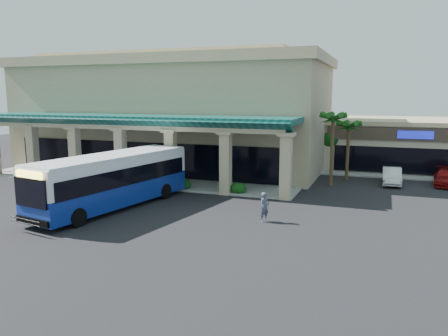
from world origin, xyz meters
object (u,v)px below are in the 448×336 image
at_px(pedestrian, 265,207).
at_px(car_white, 392,176).
at_px(transit_bus, 113,181).
at_px(car_red, 446,177).

bearing_deg(pedestrian, car_white, 5.67).
height_order(transit_bus, pedestrian, transit_bus).
bearing_deg(transit_bus, pedestrian, 12.05).
relative_size(transit_bus, pedestrian, 7.22).
distance_m(car_white, car_red, 4.32).
distance_m(pedestrian, car_white, 15.91).
xyz_separation_m(pedestrian, car_white, (7.10, 14.23, -0.19)).
height_order(pedestrian, car_red, pedestrian).
relative_size(car_white, car_red, 0.93).
distance_m(transit_bus, pedestrian, 10.15).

